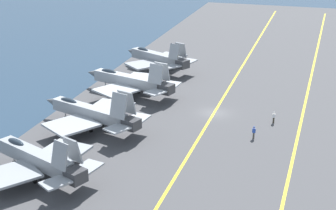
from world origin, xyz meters
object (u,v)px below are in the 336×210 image
at_px(crew_white_vest, 274,117).
at_px(crew_blue_vest, 254,132).
at_px(parked_jet_third, 130,81).
at_px(parked_jet_second, 92,113).
at_px(parked_jet_nearest, 37,159).
at_px(parked_jet_fourth, 157,58).

bearing_deg(crew_white_vest, crew_blue_vest, 162.53).
bearing_deg(parked_jet_third, crew_blue_vest, -117.96).
bearing_deg(parked_jet_second, crew_blue_vest, -81.91).
xyz_separation_m(parked_jet_nearest, parked_jet_third, (28.94, 0.30, -0.05)).
xyz_separation_m(parked_jet_fourth, crew_blue_vest, (-25.19, -21.50, -1.58)).
xyz_separation_m(parked_jet_nearest, crew_white_vest, (23.53, -23.27, -1.39)).
bearing_deg(parked_jet_second, parked_jet_nearest, -179.28).
relative_size(parked_jet_third, parked_jet_fourth, 1.13).
bearing_deg(parked_jet_fourth, crew_blue_vest, -139.51).
relative_size(parked_jet_fourth, crew_white_vest, 8.90).
bearing_deg(parked_jet_second, parked_jet_fourth, -0.07).
distance_m(parked_jet_nearest, parked_jet_fourth, 42.64).
distance_m(parked_jet_third, crew_blue_vest, 24.55).
relative_size(parked_jet_fourth, crew_blue_vest, 8.75).
bearing_deg(parked_jet_fourth, parked_jet_second, 179.93).
bearing_deg(crew_white_vest, parked_jet_fourth, 50.79).
bearing_deg(crew_white_vest, parked_jet_nearest, 135.32).
bearing_deg(parked_jet_fourth, crew_white_vest, -129.21).
distance_m(parked_jet_fourth, crew_white_vest, 30.27).
height_order(parked_jet_fourth, crew_blue_vest, parked_jet_fourth).
height_order(crew_blue_vest, crew_white_vest, crew_blue_vest).
bearing_deg(crew_blue_vest, parked_jet_nearest, 129.25).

